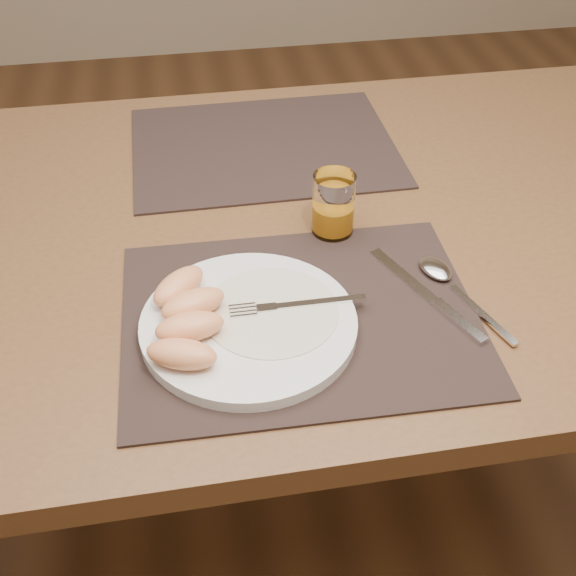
# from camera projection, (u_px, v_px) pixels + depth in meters

# --- Properties ---
(ground) EXTENTS (5.00, 5.00, 0.00)m
(ground) POSITION_uv_depth(u_px,v_px,m) (285.00, 501.00, 1.58)
(ground) COLOR #54351D
(ground) RESTS_ON ground
(table) EXTENTS (1.40, 0.90, 0.75)m
(table) POSITION_uv_depth(u_px,v_px,m) (284.00, 262.00, 1.14)
(table) COLOR brown
(table) RESTS_ON ground
(placemat_near) EXTENTS (0.46, 0.36, 0.00)m
(placemat_near) POSITION_uv_depth(u_px,v_px,m) (300.00, 316.00, 0.92)
(placemat_near) COLOR #2D201C
(placemat_near) RESTS_ON table
(placemat_far) EXTENTS (0.45, 0.35, 0.00)m
(placemat_far) POSITION_uv_depth(u_px,v_px,m) (264.00, 146.00, 1.25)
(placemat_far) COLOR #2D201C
(placemat_far) RESTS_ON table
(plate) EXTENTS (0.27, 0.27, 0.02)m
(plate) POSITION_uv_depth(u_px,v_px,m) (249.00, 324.00, 0.90)
(plate) COLOR white
(plate) RESTS_ON placemat_near
(plate_dressing) EXTENTS (0.17, 0.17, 0.00)m
(plate_dressing) POSITION_uv_depth(u_px,v_px,m) (271.00, 311.00, 0.90)
(plate_dressing) COLOR white
(plate_dressing) RESTS_ON plate
(fork) EXTENTS (0.17, 0.02, 0.00)m
(fork) POSITION_uv_depth(u_px,v_px,m) (286.00, 306.00, 0.91)
(fork) COLOR silver
(fork) RESTS_ON plate
(knife) EXTENTS (0.10, 0.21, 0.01)m
(knife) POSITION_uv_depth(u_px,v_px,m) (435.00, 301.00, 0.94)
(knife) COLOR silver
(knife) RESTS_ON placemat_near
(spoon) EXTENTS (0.08, 0.19, 0.01)m
(spoon) POSITION_uv_depth(u_px,v_px,m) (442.00, 275.00, 0.97)
(spoon) COLOR silver
(spoon) RESTS_ON placemat_near
(juice_glass) EXTENTS (0.06, 0.06, 0.09)m
(juice_glass) POSITION_uv_depth(u_px,v_px,m) (333.00, 207.00, 1.03)
(juice_glass) COLOR white
(juice_glass) RESTS_ON placemat_near
(grapefruit_wedges) EXTENTS (0.11, 0.20, 0.03)m
(grapefruit_wedges) POSITION_uv_depth(u_px,v_px,m) (186.00, 317.00, 0.87)
(grapefruit_wedges) COLOR #F29E62
(grapefruit_wedges) RESTS_ON plate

